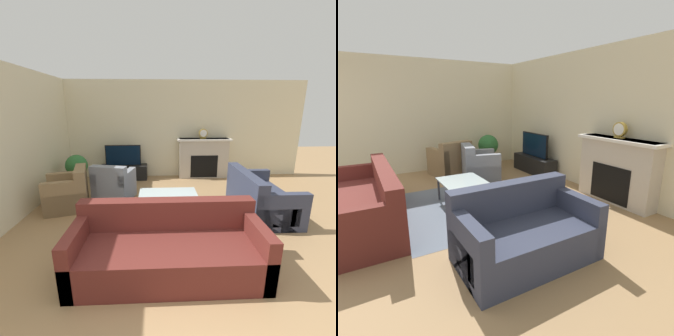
{
  "view_description": "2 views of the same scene",
  "coord_description": "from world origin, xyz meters",
  "views": [
    {
      "loc": [
        -0.1,
        -1.22,
        1.97
      ],
      "look_at": [
        0.12,
        3.31,
        0.75
      ],
      "focal_mm": 24.0,
      "sensor_mm": 36.0,
      "label": 1
    },
    {
      "loc": [
        4.04,
        1.18,
        1.76
      ],
      "look_at": [
        0.5,
        3.22,
        0.69
      ],
      "focal_mm": 28.0,
      "sensor_mm": 36.0,
      "label": 2
    }
  ],
  "objects": [
    {
      "name": "fireplace",
      "position": [
        1.21,
        5.03,
        0.59
      ],
      "size": [
        1.51,
        0.39,
        1.13
      ],
      "color": "#BCB2A3",
      "rests_on": "ground_plane"
    },
    {
      "name": "couch_sectional",
      "position": [
        0.01,
        1.18,
        0.29
      ],
      "size": [
        2.26,
        0.89,
        0.82
      ],
      "color": "#5B231E",
      "rests_on": "ground_plane"
    },
    {
      "name": "tv",
      "position": [
        -1.05,
        4.93,
        0.69
      ],
      "size": [
        0.97,
        0.06,
        0.57
      ],
      "color": "black",
      "rests_on": "tv_stand"
    },
    {
      "name": "wall_back",
      "position": [
        0.0,
        5.23,
        1.35
      ],
      "size": [
        8.15,
        0.06,
        2.7
      ],
      "color": "beige",
      "rests_on": "ground_plane"
    },
    {
      "name": "area_rug",
      "position": [
        0.09,
        2.52,
        0.0
      ],
      "size": [
        2.29,
        1.91,
        0.0
      ],
      "color": "slate",
      "rests_on": "ground_plane"
    },
    {
      "name": "armchair_by_window",
      "position": [
        -1.88,
        3.08,
        0.3
      ],
      "size": [
        0.95,
        0.96,
        0.82
      ],
      "rotation": [
        0.0,
        0.0,
        -1.31
      ],
      "color": "#8C704C",
      "rests_on": "ground_plane"
    },
    {
      "name": "armchair_accent",
      "position": [
        -1.05,
        3.44,
        0.31
      ],
      "size": [
        0.9,
        0.89,
        0.82
      ],
      "rotation": [
        0.0,
        0.0,
        2.9
      ],
      "color": "gray",
      "rests_on": "ground_plane"
    },
    {
      "name": "potted_plant",
      "position": [
        -2.08,
        4.18,
        0.56
      ],
      "size": [
        0.52,
        0.52,
        0.87
      ],
      "color": "#AD704C",
      "rests_on": "ground_plane"
    },
    {
      "name": "coffee_table",
      "position": [
        0.09,
        2.68,
        0.38
      ],
      "size": [
        1.09,
        0.71,
        0.41
      ],
      "color": "#333338",
      "rests_on": "ground_plane"
    },
    {
      "name": "wall_left",
      "position": [
        -2.61,
        2.6,
        1.35
      ],
      "size": [
        0.06,
        8.2,
        2.7
      ],
      "color": "beige",
      "rests_on": "ground_plane"
    },
    {
      "name": "couch_loveseat",
      "position": [
        1.83,
        2.69,
        0.29
      ],
      "size": [
        0.89,
        1.53,
        0.82
      ],
      "rotation": [
        0.0,
        0.0,
        1.57
      ],
      "color": "#33384C",
      "rests_on": "ground_plane"
    },
    {
      "name": "mantel_clock",
      "position": [
        1.18,
        5.03,
        1.26
      ],
      "size": [
        0.24,
        0.07,
        0.27
      ],
      "color": "#B79338",
      "rests_on": "fireplace"
    },
    {
      "name": "tv_stand",
      "position": [
        -1.05,
        4.93,
        0.2
      ],
      "size": [
        1.29,
        0.38,
        0.4
      ],
      "color": "black",
      "rests_on": "ground_plane"
    }
  ]
}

